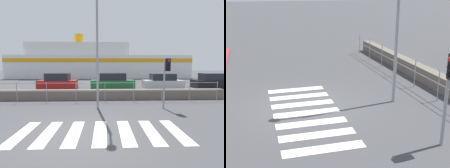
{
  "view_description": "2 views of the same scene",
  "coord_description": "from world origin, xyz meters",
  "views": [
    {
      "loc": [
        0.91,
        -5.94,
        2.33
      ],
      "look_at": [
        1.25,
        2.0,
        1.5
      ],
      "focal_mm": 28.0,
      "sensor_mm": 36.0,
      "label": 1
    },
    {
      "loc": [
        11.09,
        -1.74,
        4.44
      ],
      "look_at": [
        1.35,
        1.0,
        1.2
      ],
      "focal_mm": 50.0,
      "sensor_mm": 36.0,
      "label": 2
    }
  ],
  "objects": [
    {
      "name": "harbor_fence",
      "position": [
        0.0,
        5.23,
        0.84
      ],
      "size": [
        16.8,
        0.04,
        1.3
      ],
      "color": "gray",
      "rests_on": "ground_plane"
    },
    {
      "name": "seawall",
      "position": [
        0.0,
        6.11,
        0.34
      ],
      "size": [
        18.62,
        0.55,
        0.69
      ],
      "color": "#6B6056",
      "rests_on": "ground_plane"
    },
    {
      "name": "traffic_light_far",
      "position": [
        4.24,
        3.31,
        2.0
      ],
      "size": [
        0.34,
        0.32,
        2.72
      ],
      "color": "gray",
      "rests_on": "ground_plane"
    },
    {
      "name": "crosswalk",
      "position": [
        0.75,
        0.0,
        0.0
      ],
      "size": [
        5.85,
        2.4,
        0.01
      ],
      "color": "silver",
      "rests_on": "ground_plane"
    },
    {
      "name": "ground_plane",
      "position": [
        0.0,
        0.0,
        0.0
      ],
      "size": [
        160.0,
        160.0,
        0.0
      ],
      "primitive_type": "plane",
      "color": "#424244"
    },
    {
      "name": "streetlamp",
      "position": [
        0.53,
        3.25,
        3.89
      ],
      "size": [
        0.32,
        1.36,
        6.26
      ],
      "color": "gray",
      "rests_on": "ground_plane"
    }
  ]
}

